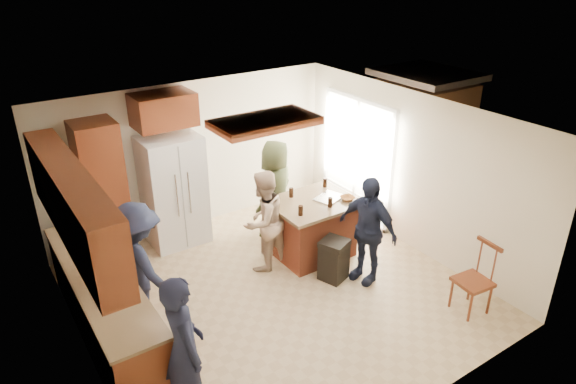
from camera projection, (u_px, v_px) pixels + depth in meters
room_shell at (414, 142)px, 10.27m from camera, size 8.00×5.20×5.00m
person_front_left at (184, 349)px, 5.01m from camera, size 0.50×0.65×1.66m
person_behind_left at (263, 221)px, 7.48m from camera, size 0.86×0.67×1.55m
person_behind_right at (276, 190)px, 8.31m from camera, size 0.96×0.82×1.66m
person_side_right at (367, 230)px, 7.19m from camera, size 0.67×1.03×1.61m
person_counter at (140, 266)px, 6.29m from camera, size 0.84×1.20×1.69m
left_cabinetry at (94, 273)px, 5.96m from camera, size 0.64×3.00×2.30m
back_wall_units at (119, 172)px, 7.59m from camera, size 1.80×0.60×2.45m
refrigerator at (174, 191)px, 8.13m from camera, size 0.90×0.76×1.80m
kitchen_island at (313, 228)px, 7.92m from camera, size 1.28×1.03×0.93m
island_items at (328, 197)px, 7.75m from camera, size 1.03×0.72×0.15m
trash_bin at (334, 260)px, 7.39m from camera, size 0.47×0.47×0.63m
spindle_chair at (474, 281)px, 6.67m from camera, size 0.46×0.46×0.99m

